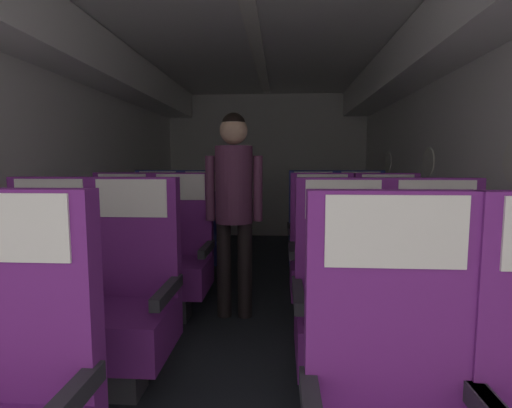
% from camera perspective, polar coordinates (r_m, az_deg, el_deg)
% --- Properties ---
extents(ground, '(3.41, 6.98, 0.02)m').
position_cam_1_polar(ground, '(3.18, -0.80, -15.94)').
color(ground, '#23282D').
extents(fuselage_shell, '(3.29, 6.63, 2.32)m').
position_cam_1_polar(fuselage_shell, '(3.24, -0.47, 14.84)').
color(fuselage_shell, silver).
rests_on(fuselage_shell, ground).
extents(seat_b_left_window, '(0.50, 0.48, 1.11)m').
position_cam_1_polar(seat_b_left_window, '(2.38, -28.74, -12.17)').
color(seat_b_left_window, '#38383D').
rests_on(seat_b_left_window, ground).
extents(seat_b_left_aisle, '(0.50, 0.48, 1.11)m').
position_cam_1_polar(seat_b_left_aisle, '(2.16, -18.36, -13.53)').
color(seat_b_left_aisle, '#38383D').
rests_on(seat_b_left_aisle, ground).
extents(seat_b_right_aisle, '(0.50, 0.48, 1.11)m').
position_cam_1_polar(seat_b_right_aisle, '(2.17, 25.35, -13.77)').
color(seat_b_right_aisle, '#38383D').
rests_on(seat_b_right_aisle, ground).
extents(seat_b_right_window, '(0.50, 0.48, 1.11)m').
position_cam_1_polar(seat_b_right_window, '(2.04, 12.76, -14.59)').
color(seat_b_right_window, '#38383D').
rests_on(seat_b_right_window, ground).
extents(seat_c_left_window, '(0.50, 0.48, 1.11)m').
position_cam_1_polar(seat_c_left_window, '(3.19, -19.45, -7.19)').
color(seat_c_left_window, '#38383D').
rests_on(seat_c_left_window, ground).
extents(seat_c_left_aisle, '(0.50, 0.48, 1.11)m').
position_cam_1_polar(seat_c_left_aisle, '(3.03, -11.31, -7.68)').
color(seat_c_left_aisle, '#38383D').
rests_on(seat_c_left_aisle, ground).
extents(seat_c_right_aisle, '(0.50, 0.48, 1.11)m').
position_cam_1_polar(seat_c_right_aisle, '(3.02, 18.96, -7.93)').
color(seat_c_right_aisle, '#38383D').
rests_on(seat_c_right_aisle, ground).
extents(seat_c_right_window, '(0.50, 0.48, 1.11)m').
position_cam_1_polar(seat_c_right_window, '(2.96, 9.72, -7.98)').
color(seat_c_right_window, '#38383D').
rests_on(seat_c_right_window, ground).
extents(seat_d_left_window, '(0.50, 0.48, 1.11)m').
position_cam_1_polar(seat_d_left_window, '(4.05, -14.50, -4.27)').
color(seat_d_left_window, '#38383D').
rests_on(seat_d_left_window, ground).
extents(seat_d_left_aisle, '(0.50, 0.48, 1.11)m').
position_cam_1_polar(seat_d_left_aisle, '(3.92, -7.83, -4.48)').
color(seat_d_left_aisle, '#38383D').
rests_on(seat_d_left_aisle, ground).
extents(seat_d_right_aisle, '(0.50, 0.48, 1.11)m').
position_cam_1_polar(seat_d_right_aisle, '(3.94, 15.24, -4.57)').
color(seat_d_right_aisle, '#38383D').
rests_on(seat_d_right_aisle, ground).
extents(seat_d_right_window, '(0.50, 0.48, 1.11)m').
position_cam_1_polar(seat_d_right_window, '(3.86, 8.41, -4.63)').
color(seat_d_right_window, '#38383D').
rests_on(seat_d_right_window, ground).
extents(flight_attendant, '(0.43, 0.28, 1.55)m').
position_cam_1_polar(flight_attendant, '(2.90, -3.27, 1.49)').
color(flight_attendant, black).
rests_on(flight_attendant, ground).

